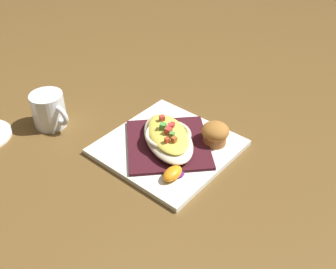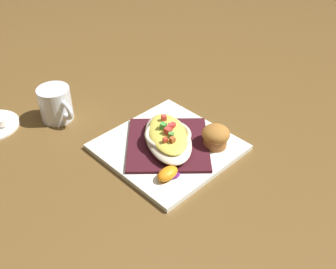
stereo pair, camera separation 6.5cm
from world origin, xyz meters
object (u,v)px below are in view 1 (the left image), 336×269
(gratin_dish, at_px, (168,136))
(muffin, at_px, (215,133))
(square_plate, at_px, (168,147))
(coffee_mug, at_px, (49,111))
(orange_garnish, at_px, (173,173))

(gratin_dish, relative_size, muffin, 3.30)
(square_plate, distance_m, gratin_dish, 0.03)
(coffee_mug, bearing_deg, orange_garnish, 88.97)
(square_plate, height_order, orange_garnish, orange_garnish)
(orange_garnish, xyz_separation_m, coffee_mug, (-0.01, -0.35, 0.02))
(square_plate, distance_m, muffin, 0.11)
(square_plate, xyz_separation_m, gratin_dish, (0.00, 0.00, 0.03))
(muffin, bearing_deg, coffee_mug, -69.68)
(muffin, xyz_separation_m, coffee_mug, (0.14, -0.37, -0.00))
(square_plate, relative_size, coffee_mug, 2.46)
(square_plate, relative_size, gratin_dish, 1.31)
(gratin_dish, bearing_deg, orange_garnish, 38.06)
(gratin_dish, relative_size, orange_garnish, 3.34)
(square_plate, xyz_separation_m, orange_garnish, (0.08, 0.06, 0.02))
(gratin_dish, height_order, orange_garnish, gratin_dish)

